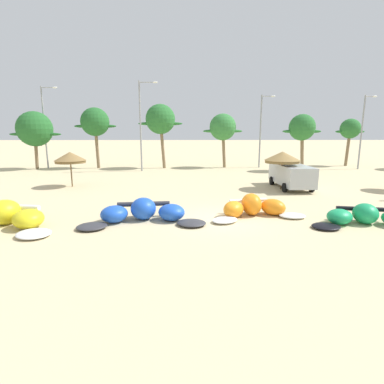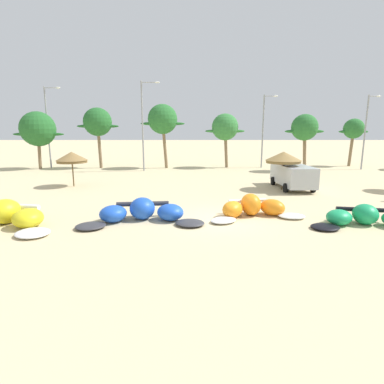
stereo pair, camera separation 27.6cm
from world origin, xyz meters
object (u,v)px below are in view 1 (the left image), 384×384
object	(u,v)px
beach_umbrella_near_van	(70,157)
palm_left	(95,122)
kite_left_of_center	(253,208)
lamppost_east_center	(262,127)
palm_center_left	(223,128)
parked_van	(291,174)
lamppost_east	(363,128)
kite_center	(368,217)
beach_umbrella_middle	(282,157)
palm_leftmost	(35,129)
palm_left_of_gap	(160,120)
kite_left	(143,213)
lamppost_west_center	(142,122)
palm_center_right	(302,128)
lamppost_west	(46,123)
palm_right_of_gap	(350,129)

from	to	relation	value
beach_umbrella_near_van	palm_left	world-z (taller)	palm_left
kite_left_of_center	lamppost_east_center	xyz separation A→B (m)	(5.42, 21.76, 4.37)
kite_left_of_center	palm_center_left	world-z (taller)	palm_center_left
parked_van	lamppost_east	size ratio (longest dim) A/B	0.63
kite_center	beach_umbrella_middle	size ratio (longest dim) A/B	1.96
beach_umbrella_near_van	palm_leftmost	distance (m)	14.41
parked_van	palm_left_of_gap	xyz separation A→B (m)	(-11.31, 13.20, 4.61)
palm_left_of_gap	lamppost_east_center	xyz separation A→B (m)	(12.10, 0.42, -0.89)
kite_left_of_center	palm_leftmost	distance (m)	29.70
kite_left	kite_center	distance (m)	10.90
palm_center_left	palm_leftmost	bearing A→B (deg)	-176.34
kite_left_of_center	beach_umbrella_middle	bearing A→B (deg)	63.71
lamppost_west_center	palm_center_left	bearing A→B (deg)	19.49
beach_umbrella_middle	palm_left	bearing A→B (deg)	142.45
kite_left	palm_left_of_gap	bearing A→B (deg)	92.47
kite_left_of_center	palm_center_left	xyz separation A→B (m)	(0.76, 21.91, 4.36)
parked_van	palm_leftmost	world-z (taller)	palm_leftmost
palm_center_left	palm_center_right	xyz separation A→B (m)	(8.33, -3.46, -0.09)
lamppost_east_center	beach_umbrella_middle	bearing A→B (deg)	-96.85
parked_van	palm_left_of_gap	size ratio (longest dim) A/B	0.70
kite_center	lamppost_east	world-z (taller)	lamppost_east
kite_center	palm_left_of_gap	xyz separation A→B (m)	(-11.82, 23.01, 5.33)
kite_center	beach_umbrella_middle	world-z (taller)	beach_umbrella_middle
palm_leftmost	lamppost_east_center	world-z (taller)	lamppost_east_center
palm_left_of_gap	palm_center_left	size ratio (longest dim) A/B	1.16
palm_center_left	palm_left_of_gap	bearing A→B (deg)	-175.61
palm_left	lamppost_west_center	size ratio (longest dim) A/B	0.74
kite_center	palm_left	world-z (taller)	palm_left
kite_center	palm_leftmost	xyz separation A→B (m)	(-26.21, 22.19, 4.22)
palm_left	lamppost_west	xyz separation A→B (m)	(-5.81, 0.05, -0.10)
palm_left_of_gap	palm_center_right	world-z (taller)	palm_left_of_gap
kite_left_of_center	lamppost_west	distance (m)	29.84
lamppost_west	kite_left_of_center	bearing A→B (deg)	-46.74
lamppost_west_center	lamppost_east_center	xyz separation A→B (m)	(13.88, 3.11, -0.59)
kite_left_of_center	palm_center_left	bearing A→B (deg)	88.02
palm_center_right	lamppost_east	xyz separation A→B (m)	(7.61, 1.55, -0.04)
kite_left_of_center	lamppost_east	xyz separation A→B (m)	(16.69, 20.01, 4.24)
kite_center	lamppost_east	size ratio (longest dim) A/B	0.68
lamppost_east_center	palm_left_of_gap	bearing A→B (deg)	-178.01
parked_van	palm_left	world-z (taller)	palm_left
lamppost_west_center	palm_right_of_gap	bearing A→B (deg)	10.36
beach_umbrella_near_van	kite_left_of_center	bearing A→B (deg)	-34.68
beach_umbrella_near_van	parked_van	distance (m)	17.54
kite_center	palm_left_of_gap	size ratio (longest dim) A/B	0.76
palm_center_left	lamppost_west_center	bearing A→B (deg)	-160.51
beach_umbrella_near_van	palm_center_left	size ratio (longest dim) A/B	0.43
kite_center	beach_umbrella_near_van	world-z (taller)	beach_umbrella_near_van
lamppost_east_center	palm_center_left	bearing A→B (deg)	178.15
palm_left	palm_center_right	xyz separation A→B (m)	(23.45, -2.94, -0.67)
kite_left_of_center	parked_van	distance (m)	9.38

